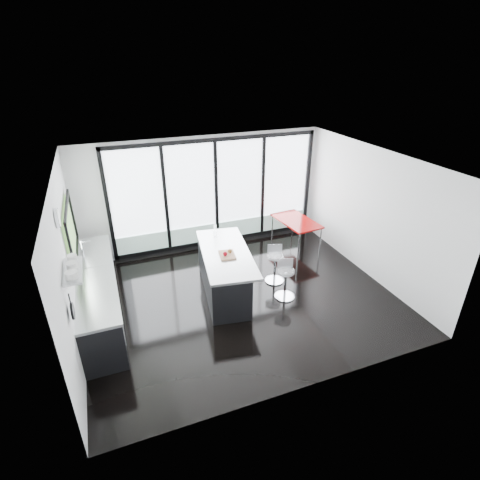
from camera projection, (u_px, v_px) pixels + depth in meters
name	position (u px, v px, depth m)	size (l,w,h in m)	color
floor	(241.00, 297.00, 7.68)	(6.00, 5.00, 0.00)	black
ceiling	(241.00, 163.00, 6.41)	(6.00, 5.00, 0.00)	white
wall_back	(215.00, 198.00, 9.24)	(6.00, 0.09, 2.80)	silver
wall_front	(309.00, 313.00, 4.96)	(6.00, 0.00, 2.80)	silver
wall_left	(69.00, 249.00, 6.24)	(0.26, 5.00, 2.80)	silver
wall_right	(371.00, 214.00, 8.01)	(0.00, 5.00, 2.80)	silver
counter_cabinets	(99.00, 295.00, 6.94)	(0.69, 3.24, 1.36)	black
island	(223.00, 272.00, 7.68)	(1.27, 2.36, 1.19)	black
bar_stool_near	(285.00, 284.00, 7.53)	(0.40, 0.40, 0.64)	silver
bar_stool_far	(275.00, 268.00, 8.06)	(0.40, 0.40, 0.64)	silver
red_table	(295.00, 233.00, 9.57)	(0.75, 1.32, 0.71)	maroon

